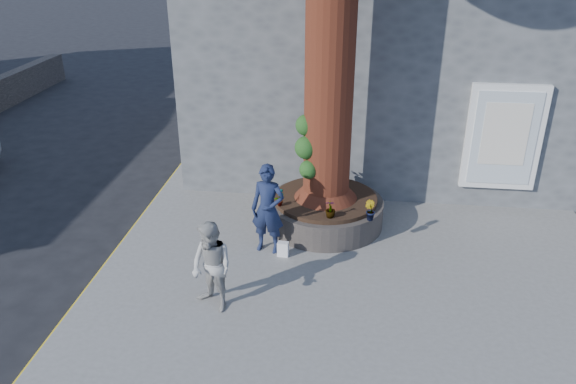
# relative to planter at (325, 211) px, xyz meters

# --- Properties ---
(ground) EXTENTS (120.00, 120.00, 0.00)m
(ground) POSITION_rel_planter_xyz_m (-0.80, -2.00, -0.41)
(ground) COLOR black
(ground) RESTS_ON ground
(pavement) EXTENTS (9.00, 8.00, 0.12)m
(pavement) POSITION_rel_planter_xyz_m (0.70, -1.00, -0.35)
(pavement) COLOR slate
(pavement) RESTS_ON ground
(yellow_line) EXTENTS (0.10, 30.00, 0.01)m
(yellow_line) POSITION_rel_planter_xyz_m (-3.85, -1.00, -0.41)
(yellow_line) COLOR yellow
(yellow_line) RESTS_ON ground
(stone_shop) EXTENTS (10.30, 8.30, 6.30)m
(stone_shop) POSITION_rel_planter_xyz_m (1.70, 5.20, 2.75)
(stone_shop) COLOR #515457
(stone_shop) RESTS_ON ground
(planter) EXTENTS (2.30, 2.30, 0.60)m
(planter) POSITION_rel_planter_xyz_m (0.00, 0.00, 0.00)
(planter) COLOR black
(planter) RESTS_ON pavement
(man) EXTENTS (0.67, 0.50, 1.69)m
(man) POSITION_rel_planter_xyz_m (-0.98, -1.14, 0.55)
(man) COLOR #161F3E
(man) RESTS_ON pavement
(woman) EXTENTS (0.91, 0.87, 1.48)m
(woman) POSITION_rel_planter_xyz_m (-1.57, -2.95, 0.45)
(woman) COLOR #A7A59F
(woman) RESTS_ON pavement
(shopping_bag) EXTENTS (0.21, 0.14, 0.28)m
(shopping_bag) POSITION_rel_planter_xyz_m (-0.68, -1.32, -0.15)
(shopping_bag) COLOR white
(shopping_bag) RESTS_ON pavement
(plant_a) EXTENTS (0.23, 0.24, 0.37)m
(plant_a) POSITION_rel_planter_xyz_m (-0.85, -0.50, 0.49)
(plant_a) COLOR gray
(plant_a) RESTS_ON planter
(plant_b) EXTENTS (0.28, 0.28, 0.37)m
(plant_b) POSITION_rel_planter_xyz_m (0.85, -0.85, 0.49)
(plant_b) COLOR gray
(plant_b) RESTS_ON planter
(plant_c) EXTENTS (0.19, 0.19, 0.34)m
(plant_c) POSITION_rel_planter_xyz_m (0.14, -0.84, 0.48)
(plant_c) COLOR gray
(plant_c) RESTS_ON planter
(plant_d) EXTENTS (0.38, 0.39, 0.34)m
(plant_d) POSITION_rel_planter_xyz_m (0.31, 0.85, 0.48)
(plant_d) COLOR gray
(plant_d) RESTS_ON planter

